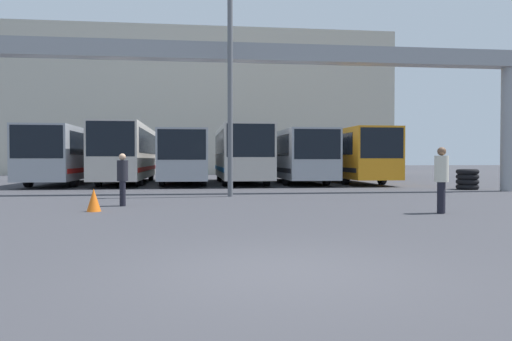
# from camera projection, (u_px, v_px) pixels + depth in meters

# --- Properties ---
(ground_plane) EXTENTS (200.00, 200.00, 0.00)m
(ground_plane) POSITION_uv_depth(u_px,v_px,m) (280.00, 272.00, 6.35)
(ground_plane) COLOR #38383D
(building_backdrop) EXTENTS (36.08, 12.00, 13.64)m
(building_backdrop) POSITION_uv_depth(u_px,v_px,m) (204.00, 107.00, 51.55)
(building_backdrop) COLOR #B7B2A3
(building_backdrop) RESTS_ON ground
(overhead_gantry) EXTENTS (26.28, 0.80, 6.20)m
(overhead_gantry) POSITION_uv_depth(u_px,v_px,m) (220.00, 68.00, 20.61)
(overhead_gantry) COLOR gray
(overhead_gantry) RESTS_ON ground
(bus_slot_0) EXTENTS (2.61, 10.91, 3.12)m
(bus_slot_0) POSITION_uv_depth(u_px,v_px,m) (66.00, 153.00, 28.46)
(bus_slot_0) COLOR #999EA5
(bus_slot_0) RESTS_ON ground
(bus_slot_1) EXTENTS (2.47, 12.40, 3.33)m
(bus_slot_1) POSITION_uv_depth(u_px,v_px,m) (128.00, 151.00, 29.60)
(bus_slot_1) COLOR beige
(bus_slot_1) RESTS_ON ground
(bus_slot_2) EXTENTS (2.53, 11.06, 2.97)m
(bus_slot_2) POSITION_uv_depth(u_px,v_px,m) (184.00, 154.00, 29.35)
(bus_slot_2) COLOR #999EA5
(bus_slot_2) RESTS_ON ground
(bus_slot_3) EXTENTS (2.60, 10.76, 3.26)m
(bus_slot_3) POSITION_uv_depth(u_px,v_px,m) (241.00, 152.00, 29.61)
(bus_slot_3) COLOR beige
(bus_slot_3) RESTS_ON ground
(bus_slot_4) EXTENTS (2.59, 11.33, 3.02)m
(bus_slot_4) POSITION_uv_depth(u_px,v_px,m) (295.00, 154.00, 30.31)
(bus_slot_4) COLOR #999EA5
(bus_slot_4) RESTS_ON ground
(bus_slot_5) EXTENTS (2.48, 12.41, 3.13)m
(bus_slot_5) POSITION_uv_depth(u_px,v_px,m) (345.00, 153.00, 31.25)
(bus_slot_5) COLOR orange
(bus_slot_5) RESTS_ON ground
(pedestrian_mid_left) EXTENTS (0.37, 0.37, 1.76)m
(pedestrian_mid_left) POSITION_uv_depth(u_px,v_px,m) (441.00, 178.00, 13.21)
(pedestrian_mid_left) COLOR black
(pedestrian_mid_left) RESTS_ON ground
(pedestrian_far_center) EXTENTS (0.33, 0.33, 1.61)m
(pedestrian_far_center) POSITION_uv_depth(u_px,v_px,m) (123.00, 178.00, 15.27)
(pedestrian_far_center) COLOR black
(pedestrian_far_center) RESTS_ON ground
(traffic_cone) EXTENTS (0.39, 0.39, 0.63)m
(traffic_cone) POSITION_uv_depth(u_px,v_px,m) (94.00, 200.00, 13.68)
(traffic_cone) COLOR orange
(traffic_cone) RESTS_ON ground
(tire_stack) EXTENTS (1.04, 1.04, 0.96)m
(tire_stack) POSITION_uv_depth(u_px,v_px,m) (467.00, 179.00, 23.52)
(tire_stack) COLOR black
(tire_stack) RESTS_ON ground
(lamp_post) EXTENTS (0.36, 0.36, 8.30)m
(lamp_post) POSITION_uv_depth(u_px,v_px,m) (230.00, 79.00, 19.00)
(lamp_post) COLOR #595B60
(lamp_post) RESTS_ON ground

